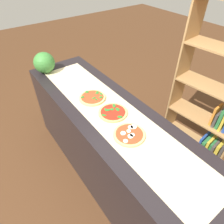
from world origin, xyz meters
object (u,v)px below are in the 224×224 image
pizza_mozzarella_2 (129,134)px  pizza_spinach_1 (113,112)px  watermelon (44,63)px  bookshelf (222,97)px  pizza_spinach_0 (92,98)px

pizza_mozzarella_2 → pizza_spinach_1: bearing=169.4°
pizza_mozzarella_2 → watermelon: watermelon is taller
pizza_spinach_1 → bookshelf: size_ratio=0.15×
watermelon → bookshelf: size_ratio=0.14×
pizza_spinach_0 → bookshelf: bookshelf is taller
pizza_spinach_0 → pizza_mozzarella_2: bearing=-2.2°
pizza_spinach_0 → bookshelf: (0.64, 1.20, -0.13)m
pizza_spinach_0 → pizza_mozzarella_2: size_ratio=1.00×
pizza_spinach_0 → bookshelf: bearing=62.0°
pizza_spinach_0 → watermelon: (-0.74, -0.16, 0.10)m
pizza_spinach_0 → pizza_spinach_1: size_ratio=0.98×
pizza_spinach_1 → pizza_mozzarella_2: bearing=-10.6°
pizza_spinach_1 → pizza_spinach_0: bearing=-173.7°
pizza_spinach_1 → bookshelf: bearing=73.1°
pizza_mozzarella_2 → watermelon: (-1.31, -0.13, 0.10)m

